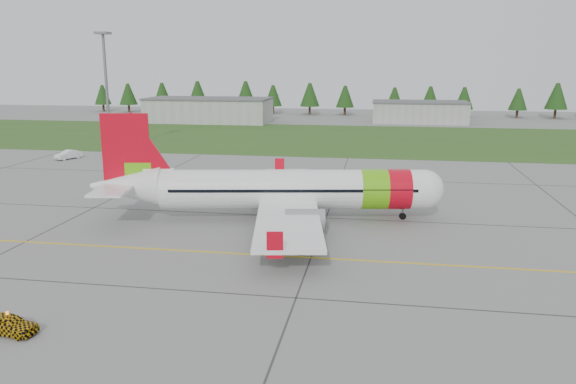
# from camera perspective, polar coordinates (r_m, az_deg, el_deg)

# --- Properties ---
(ground) EXTENTS (320.00, 320.00, 0.00)m
(ground) POSITION_cam_1_polar(r_m,az_deg,el_deg) (40.25, -13.60, -9.50)
(ground) COLOR gray
(ground) RESTS_ON ground
(aircraft) EXTENTS (34.50, 32.18, 10.50)m
(aircraft) POSITION_cam_1_polar(r_m,az_deg,el_deg) (55.05, -0.37, 0.24)
(aircraft) COLOR white
(aircraft) RESTS_ON ground
(follow_me_car) EXTENTS (1.32, 1.50, 3.44)m
(follow_me_car) POSITION_cam_1_polar(r_m,az_deg,el_deg) (36.12, -26.71, -10.27)
(follow_me_car) COLOR #EBB00D
(follow_me_car) RESTS_ON ground
(service_van) EXTENTS (1.99, 1.95, 4.39)m
(service_van) POSITION_cam_1_polar(r_m,az_deg,el_deg) (97.72, -21.51, 4.41)
(service_van) COLOR white
(service_van) RESTS_ON ground
(grass_strip) EXTENTS (320.00, 50.00, 0.03)m
(grass_strip) POSITION_cam_1_polar(r_m,az_deg,el_deg) (118.07, 1.99, 5.54)
(grass_strip) COLOR #30561E
(grass_strip) RESTS_ON ground
(taxi_guideline) EXTENTS (120.00, 0.25, 0.02)m
(taxi_guideline) POSITION_cam_1_polar(r_m,az_deg,el_deg) (47.22, -9.84, -5.92)
(taxi_guideline) COLOR gold
(taxi_guideline) RESTS_ON ground
(hangar_west) EXTENTS (32.00, 14.00, 6.00)m
(hangar_west) POSITION_cam_1_polar(r_m,az_deg,el_deg) (151.50, -8.03, 8.18)
(hangar_west) COLOR #A8A8A3
(hangar_west) RESTS_ON ground
(hangar_east) EXTENTS (24.00, 12.00, 5.20)m
(hangar_east) POSITION_cam_1_polar(r_m,az_deg,el_deg) (152.96, 13.21, 7.86)
(hangar_east) COLOR #A8A8A3
(hangar_east) RESTS_ON ground
(floodlight_mast) EXTENTS (0.50, 0.50, 20.00)m
(floodlight_mast) POSITION_cam_1_polar(r_m,az_deg,el_deg) (103.60, -17.91, 9.46)
(floodlight_mast) COLOR slate
(floodlight_mast) RESTS_ON ground
(treeline) EXTENTS (160.00, 8.00, 10.00)m
(treeline) POSITION_cam_1_polar(r_m,az_deg,el_deg) (173.08, 4.44, 9.50)
(treeline) COLOR #1C3F14
(treeline) RESTS_ON ground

